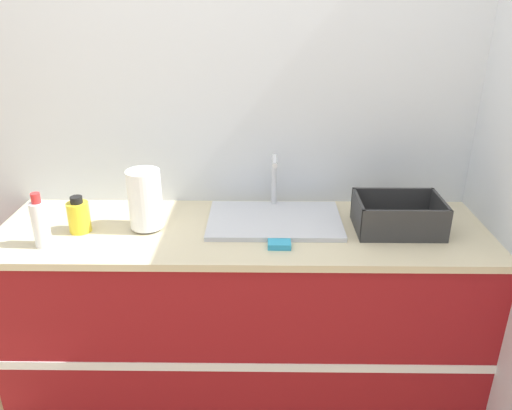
% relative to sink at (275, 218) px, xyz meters
% --- Properties ---
extents(wall_back, '(4.45, 0.06, 2.60)m').
position_rel_sink_xyz_m(wall_back, '(-0.13, 0.26, 0.35)').
color(wall_back, silver).
rests_on(wall_back, ground_plane).
extents(counter_cabinet, '(2.07, 0.61, 0.94)m').
position_rel_sink_xyz_m(counter_cabinet, '(-0.13, -0.07, -0.49)').
color(counter_cabinet, maroon).
rests_on(counter_cabinet, ground_plane).
extents(sink, '(0.57, 0.37, 0.26)m').
position_rel_sink_xyz_m(sink, '(0.00, 0.00, 0.00)').
color(sink, silver).
rests_on(sink, counter_cabinet).
extents(paper_towel_roll, '(0.14, 0.14, 0.26)m').
position_rel_sink_xyz_m(paper_towel_roll, '(-0.54, -0.07, 0.11)').
color(paper_towel_roll, '#4C4C51').
rests_on(paper_towel_roll, counter_cabinet).
extents(dish_rack, '(0.35, 0.25, 0.14)m').
position_rel_sink_xyz_m(dish_rack, '(0.51, -0.07, 0.03)').
color(dish_rack, '#2D2D2D').
rests_on(dish_rack, counter_cabinet).
extents(bottle_white_spray, '(0.06, 0.06, 0.22)m').
position_rel_sink_xyz_m(bottle_white_spray, '(-0.91, -0.23, 0.08)').
color(bottle_white_spray, white).
rests_on(bottle_white_spray, counter_cabinet).
extents(bottle_yellow, '(0.09, 0.09, 0.15)m').
position_rel_sink_xyz_m(bottle_yellow, '(-0.81, -0.10, 0.05)').
color(bottle_yellow, yellow).
rests_on(bottle_yellow, counter_cabinet).
extents(sponge, '(0.09, 0.06, 0.02)m').
position_rel_sink_xyz_m(sponge, '(0.01, -0.23, -0.00)').
color(sponge, '#3399BF').
rests_on(sponge, counter_cabinet).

